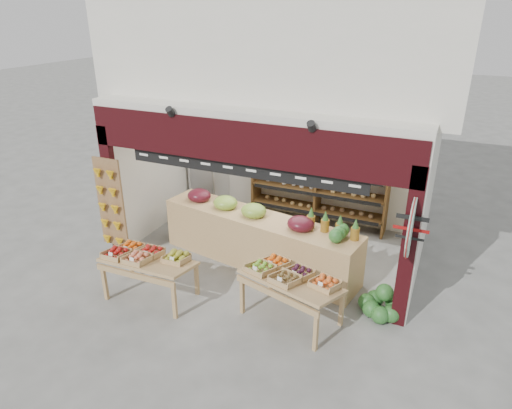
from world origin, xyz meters
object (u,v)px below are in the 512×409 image
object	(u,v)px
display_table_left	(145,258)
watermelon_pile	(380,305)
refrigerator	(209,169)
mid_counter	(258,238)
cardboard_stack	(197,214)
display_table_right	(290,277)
back_shelving	(319,175)

from	to	relation	value
display_table_left	watermelon_pile	bearing A→B (deg)	15.87
refrigerator	display_table_left	size ratio (longest dim) A/B	1.25
mid_counter	refrigerator	bearing A→B (deg)	136.74
cardboard_stack	display_table_right	xyz separation A→B (m)	(3.12, -2.40, 0.54)
mid_counter	display_table_left	xyz separation A→B (m)	(-1.32, -1.74, 0.19)
back_shelving	display_table_left	xyz separation A→B (m)	(-1.83, -3.97, -0.44)
back_shelving	mid_counter	size ratio (longest dim) A/B	0.76
refrigerator	display_table_left	xyz separation A→B (m)	(0.92, -3.85, -0.20)
back_shelving	display_table_left	distance (m)	4.39
mid_counter	watermelon_pile	bearing A→B (deg)	-15.11
cardboard_stack	display_table_right	size ratio (longest dim) A/B	0.57
back_shelving	watermelon_pile	bearing A→B (deg)	-55.82
display_table_left	watermelon_pile	distance (m)	3.98
back_shelving	mid_counter	distance (m)	2.37
cardboard_stack	watermelon_pile	distance (m)	4.79
back_shelving	mid_counter	world-z (taller)	back_shelving
mid_counter	display_table_right	world-z (taller)	mid_counter
display_table_left	cardboard_stack	bearing A→B (deg)	103.50
watermelon_pile	back_shelving	bearing A→B (deg)	124.18
refrigerator	display_table_right	bearing A→B (deg)	-44.23
back_shelving	watermelon_pile	xyz separation A→B (m)	(1.96, -2.89, -0.99)
mid_counter	display_table_left	world-z (taller)	mid_counter
display_table_left	display_table_right	distance (m)	2.48
back_shelving	cardboard_stack	distance (m)	2.92
mid_counter	display_table_right	size ratio (longest dim) A/B	2.40
back_shelving	display_table_left	size ratio (longest dim) A/B	2.05
mid_counter	back_shelving	bearing A→B (deg)	77.22
cardboard_stack	mid_counter	xyz separation A→B (m)	(2.00, -1.06, 0.33)
mid_counter	watermelon_pile	size ratio (longest dim) A/B	5.79
display_table_right	watermelon_pile	xyz separation A→B (m)	(1.34, 0.67, -0.57)
refrigerator	mid_counter	size ratio (longest dim) A/B	0.46
refrigerator	display_table_left	distance (m)	3.97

